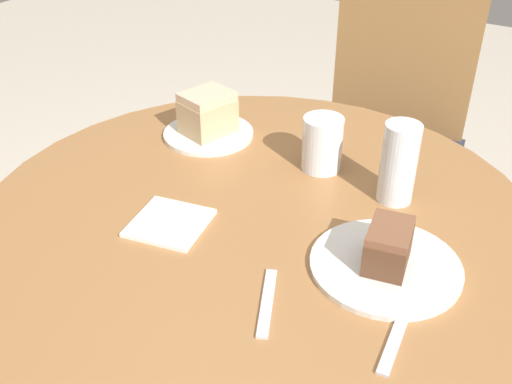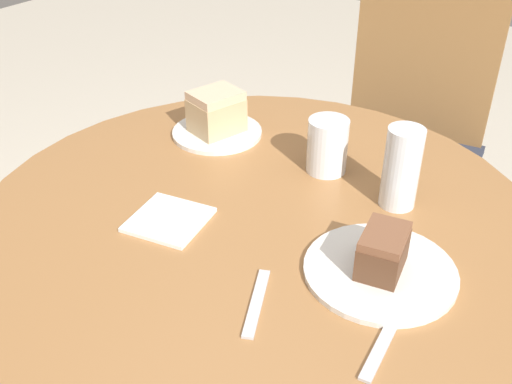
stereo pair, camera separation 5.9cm
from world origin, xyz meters
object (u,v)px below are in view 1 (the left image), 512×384
(cake_slice_far, at_px, (208,113))
(glass_lemonade, at_px, (398,166))
(plate_near, at_px, (385,266))
(glass_water, at_px, (322,146))
(chair, at_px, (386,135))
(cake_slice_near, at_px, (388,246))
(plate_far, at_px, (209,134))

(cake_slice_far, height_order, glass_lemonade, glass_lemonade)
(plate_near, distance_m, glass_water, 0.34)
(glass_lemonade, height_order, glass_water, glass_lemonade)
(chair, distance_m, glass_lemonade, 0.84)
(cake_slice_near, relative_size, glass_water, 0.92)
(chair, height_order, plate_near, chair)
(chair, relative_size, cake_slice_near, 9.02)
(cake_slice_near, bearing_deg, plate_near, 0.00)
(cake_slice_near, bearing_deg, cake_slice_far, 155.34)
(plate_near, distance_m, cake_slice_near, 0.04)
(glass_lemonade, xyz_separation_m, glass_water, (-0.17, 0.03, -0.02))
(chair, height_order, glass_water, chair)
(chair, xyz_separation_m, glass_water, (0.08, -0.69, 0.31))
(chair, height_order, cake_slice_near, chair)
(plate_near, bearing_deg, plate_far, 155.34)
(cake_slice_far, bearing_deg, glass_water, 0.27)
(chair, distance_m, plate_far, 0.77)
(chair, bearing_deg, plate_near, -78.58)
(plate_far, bearing_deg, glass_lemonade, -4.17)
(plate_far, distance_m, glass_water, 0.29)
(chair, xyz_separation_m, cake_slice_far, (-0.20, -0.69, 0.31))
(chair, height_order, plate_far, chair)
(chair, height_order, cake_slice_far, chair)
(glass_lemonade, bearing_deg, chair, 109.38)
(plate_near, xyz_separation_m, glass_lemonade, (-0.06, 0.20, 0.07))
(cake_slice_far, distance_m, glass_lemonade, 0.46)
(plate_far, height_order, cake_slice_far, cake_slice_far)
(cake_slice_far, bearing_deg, glass_lemonade, -4.17)
(cake_slice_near, bearing_deg, chair, 108.74)
(plate_near, distance_m, cake_slice_far, 0.57)
(plate_far, bearing_deg, cake_slice_far, -90.00)
(cake_slice_near, relative_size, cake_slice_far, 0.81)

